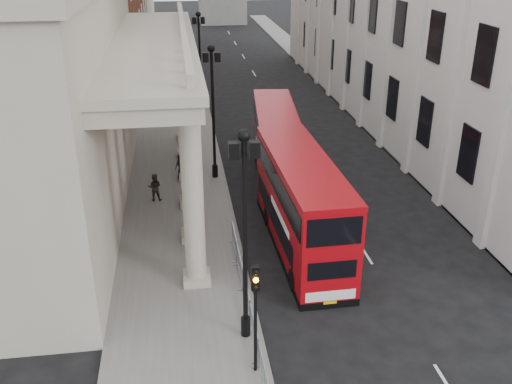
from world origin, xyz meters
TOP-DOWN VIEW (x-y plane):
  - sidewalk_west at (-3.00, 30.00)m, footprint 6.00×140.00m
  - sidewalk_east at (13.50, 30.00)m, footprint 3.00×140.00m
  - kerb at (-0.05, 30.00)m, footprint 0.20×140.00m
  - portico_building at (-10.50, 18.00)m, footprint 9.00×28.00m
  - lamp_post_south at (-0.60, 4.00)m, footprint 1.05×0.44m
  - lamp_post_mid at (-0.60, 20.00)m, footprint 1.05×0.44m
  - lamp_post_north at (-0.60, 36.00)m, footprint 1.05×0.44m
  - traffic_light at (-0.50, 1.98)m, footprint 0.28×0.33m
  - crowd_barriers at (-0.35, 2.23)m, footprint 0.50×18.75m
  - bus_near at (2.96, 10.67)m, footprint 2.86×10.80m
  - bus_far at (3.32, 20.08)m, footprint 3.42×10.35m
  - pedestrian_a at (-2.54, 15.97)m, footprint 0.64×0.50m
  - pedestrian_b at (-4.31, 16.95)m, footprint 0.87×0.72m
  - pedestrian_c at (-2.73, 20.18)m, footprint 0.91×0.79m

SIDE VIEW (x-z plane):
  - sidewalk_west at x=-3.00m, z-range 0.00..0.12m
  - sidewalk_east at x=13.50m, z-range 0.00..0.12m
  - kerb at x=-0.05m, z-range 0.00..0.14m
  - crowd_barriers at x=-0.35m, z-range 0.12..1.22m
  - pedestrian_a at x=-2.54m, z-range 0.12..1.68m
  - pedestrian_c at x=-2.73m, z-range 0.12..1.69m
  - pedestrian_b at x=-4.31m, z-range 0.12..1.75m
  - bus_far at x=3.32m, z-range 0.10..4.48m
  - bus_near at x=2.96m, z-range 0.10..4.74m
  - traffic_light at x=-0.50m, z-range 0.96..5.26m
  - lamp_post_south at x=-0.60m, z-range 0.75..9.07m
  - lamp_post_mid at x=-0.60m, z-range 0.75..9.07m
  - lamp_post_north at x=-0.60m, z-range 0.75..9.07m
  - portico_building at x=-10.50m, z-range 0.00..12.00m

